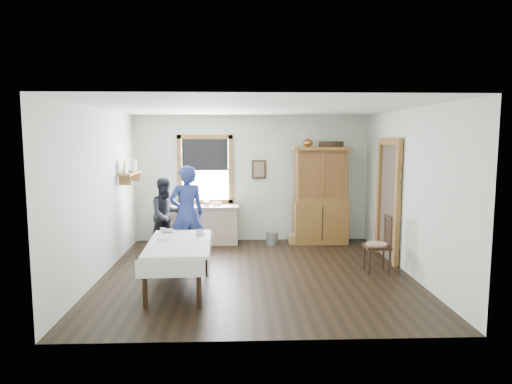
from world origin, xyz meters
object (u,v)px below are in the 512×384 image
pail (272,238)px  woman_blue (187,217)px  dining_table (179,265)px  figure_dark (166,217)px  wicker_basket (297,239)px  china_hutch (321,195)px  work_counter (205,225)px  spindle_chair (377,244)px

pail → woman_blue: (-1.63, -1.21, 0.67)m
dining_table → figure_dark: figure_dark is taller
wicker_basket → woman_blue: 2.61m
china_hutch → woman_blue: 3.01m
dining_table → pail: dining_table is taller
figure_dark → work_counter: bearing=9.6°
spindle_chair → figure_dark: (-3.72, 1.57, 0.19)m
spindle_chair → wicker_basket: 2.35m
figure_dark → woman_blue: bearing=-88.8°
wicker_basket → pail: bearing=-173.0°
china_hutch → spindle_chair: china_hutch is taller
dining_table → wicker_basket: 3.49m
woman_blue → dining_table: bearing=71.0°
work_counter → woman_blue: (-0.22, -1.39, 0.40)m
work_counter → figure_dark: 0.97m
work_counter → pail: bearing=-8.0°
wicker_basket → figure_dark: size_ratio=0.25×
dining_table → woman_blue: woman_blue is taller
china_hutch → wicker_basket: bearing=-169.2°
wicker_basket → woman_blue: size_ratio=0.21×
spindle_chair → woman_blue: woman_blue is taller
work_counter → china_hutch: size_ratio=0.70×
china_hutch → dining_table: bearing=-132.9°
work_counter → figure_dark: size_ratio=1.06×
china_hutch → spindle_chair: size_ratio=2.11×
china_hutch → figure_dark: 3.23m
spindle_chair → figure_dark: bearing=160.1°
pail → figure_dark: bearing=-168.7°
wicker_basket → figure_dark: bearing=-169.6°
pail → dining_table: bearing=-120.1°
work_counter → figure_dark: (-0.71, -0.60, 0.26)m
spindle_chair → wicker_basket: bearing=120.5°
spindle_chair → figure_dark: 4.05m
china_hutch → figure_dark: china_hutch is taller
work_counter → china_hutch: bearing=-1.0°
pail → woman_blue: 2.14m
pail → china_hutch: bearing=9.2°
dining_table → wicker_basket: bearing=52.8°
spindle_chair → figure_dark: size_ratio=0.72×
woman_blue → china_hutch: bearing=-173.7°
china_hutch → wicker_basket: china_hutch is taller
spindle_chair → pail: (-1.60, 1.99, -0.35)m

